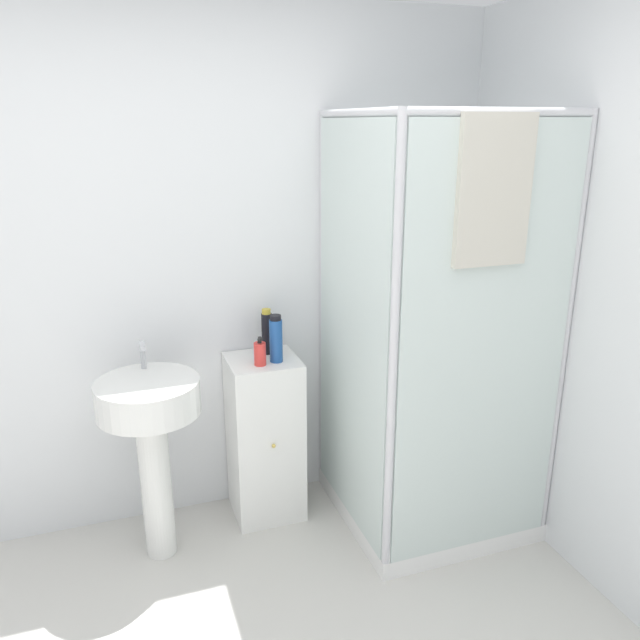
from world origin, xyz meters
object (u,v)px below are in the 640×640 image
Objects in this scene: sink at (151,426)px; shampoo_bottle_blue at (276,339)px; shampoo_bottle_tall_black at (267,332)px; soap_dispenser at (260,353)px.

sink is 0.69m from shampoo_bottle_blue.
shampoo_bottle_blue is at bearing -83.80° from shampoo_bottle_tall_black.
soap_dispenser is 0.62× the size of shampoo_bottle_tall_black.
sink is at bearing -158.94° from shampoo_bottle_tall_black.
sink is at bearing -170.37° from soap_dispenser.
soap_dispenser is (0.53, 0.09, 0.25)m from sink.
shampoo_bottle_tall_black is (0.07, 0.14, 0.05)m from soap_dispenser.
soap_dispenser is at bearing -167.57° from shampoo_bottle_blue.
shampoo_bottle_blue is (0.62, 0.11, 0.30)m from sink.
shampoo_bottle_tall_black is (0.60, 0.23, 0.30)m from sink.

